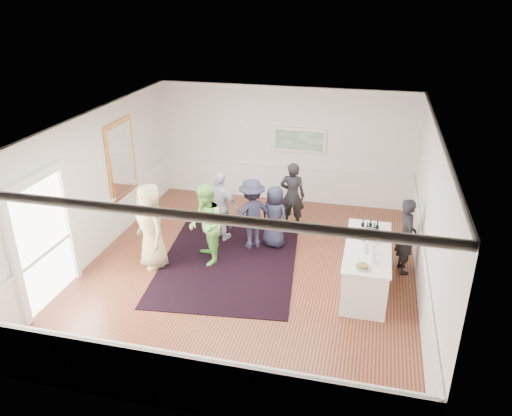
% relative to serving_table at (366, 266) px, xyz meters
% --- Properties ---
extents(floor, '(8.00, 8.00, 0.00)m').
position_rel_serving_table_xyz_m(floor, '(-2.44, 0.06, -0.47)').
color(floor, brown).
rests_on(floor, ground).
extents(ceiling, '(7.00, 8.00, 0.02)m').
position_rel_serving_table_xyz_m(ceiling, '(-2.44, 0.06, 2.73)').
color(ceiling, white).
rests_on(ceiling, wall_back).
extents(wall_left, '(0.02, 8.00, 3.20)m').
position_rel_serving_table_xyz_m(wall_left, '(-5.94, 0.06, 1.13)').
color(wall_left, white).
rests_on(wall_left, floor).
extents(wall_right, '(0.02, 8.00, 3.20)m').
position_rel_serving_table_xyz_m(wall_right, '(1.06, 0.06, 1.13)').
color(wall_right, white).
rests_on(wall_right, floor).
extents(wall_back, '(7.00, 0.02, 3.20)m').
position_rel_serving_table_xyz_m(wall_back, '(-2.44, 4.06, 1.13)').
color(wall_back, white).
rests_on(wall_back, floor).
extents(wall_front, '(7.00, 0.02, 3.20)m').
position_rel_serving_table_xyz_m(wall_front, '(-2.44, -3.94, 1.13)').
color(wall_front, white).
rests_on(wall_front, floor).
extents(wainscoting, '(7.00, 8.00, 1.00)m').
position_rel_serving_table_xyz_m(wainscoting, '(-2.44, 0.06, 0.03)').
color(wainscoting, white).
rests_on(wainscoting, floor).
extents(mirror, '(0.05, 1.25, 1.85)m').
position_rel_serving_table_xyz_m(mirror, '(-5.89, 1.36, 1.33)').
color(mirror, '#F6A048').
rests_on(mirror, wall_left).
extents(doorway, '(0.10, 1.78, 2.56)m').
position_rel_serving_table_xyz_m(doorway, '(-5.88, -1.84, 0.94)').
color(doorway, white).
rests_on(doorway, wall_left).
extents(landscape_painting, '(1.44, 0.06, 0.66)m').
position_rel_serving_table_xyz_m(landscape_painting, '(-2.04, 4.01, 1.31)').
color(landscape_painting, white).
rests_on(landscape_painting, wall_back).
extents(area_rug, '(3.30, 4.10, 0.02)m').
position_rel_serving_table_xyz_m(area_rug, '(-2.94, 0.21, -0.47)').
color(area_rug, black).
rests_on(area_rug, floor).
extents(serving_table, '(0.88, 2.33, 0.94)m').
position_rel_serving_table_xyz_m(serving_table, '(0.00, 0.00, 0.00)').
color(serving_table, white).
rests_on(serving_table, floor).
extents(bartender, '(0.53, 0.68, 1.66)m').
position_rel_serving_table_xyz_m(bartender, '(0.76, 0.83, 0.35)').
color(bartender, black).
rests_on(bartender, floor).
extents(guest_tan, '(1.09, 1.06, 1.89)m').
position_rel_serving_table_xyz_m(guest_tan, '(-4.50, -0.20, 0.47)').
color(guest_tan, tan).
rests_on(guest_tan, floor).
extents(guest_green, '(1.02, 1.09, 1.80)m').
position_rel_serving_table_xyz_m(guest_green, '(-3.42, 0.20, 0.42)').
color(guest_green, '#76D555').
rests_on(guest_green, floor).
extents(guest_lilac, '(1.06, 0.66, 1.68)m').
position_rel_serving_table_xyz_m(guest_lilac, '(-3.43, 1.31, 0.37)').
color(guest_lilac, silver).
rests_on(guest_lilac, floor).
extents(guest_dark_a, '(1.24, 1.14, 1.67)m').
position_rel_serving_table_xyz_m(guest_dark_a, '(-2.62, 1.10, 0.36)').
color(guest_dark_a, '#222238').
rests_on(guest_dark_a, floor).
extents(guest_dark_b, '(0.63, 0.42, 1.71)m').
position_rel_serving_table_xyz_m(guest_dark_b, '(-1.91, 2.35, 0.38)').
color(guest_dark_b, black).
rests_on(guest_dark_b, floor).
extents(guest_navy, '(0.85, 0.72, 1.48)m').
position_rel_serving_table_xyz_m(guest_navy, '(-2.13, 1.29, 0.26)').
color(guest_navy, '#222238').
rests_on(guest_navy, floor).
extents(wine_bottles, '(0.37, 0.24, 0.31)m').
position_rel_serving_table_xyz_m(wine_bottles, '(0.03, 0.51, 0.62)').
color(wine_bottles, black).
rests_on(wine_bottles, serving_table).
extents(juice_pitchers, '(0.33, 0.67, 0.24)m').
position_rel_serving_table_xyz_m(juice_pitchers, '(-0.02, -0.30, 0.59)').
color(juice_pitchers, '#5AA139').
rests_on(juice_pitchers, serving_table).
extents(ice_bucket, '(0.26, 0.26, 0.25)m').
position_rel_serving_table_xyz_m(ice_bucket, '(0.02, 0.19, 0.58)').
color(ice_bucket, silver).
rests_on(ice_bucket, serving_table).
extents(nut_bowl, '(0.27, 0.27, 0.07)m').
position_rel_serving_table_xyz_m(nut_bowl, '(-0.07, -0.91, 0.51)').
color(nut_bowl, white).
rests_on(nut_bowl, serving_table).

